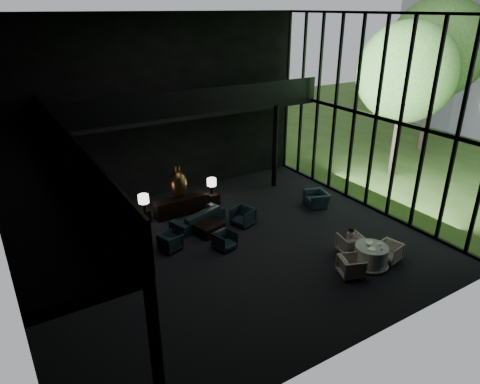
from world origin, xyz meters
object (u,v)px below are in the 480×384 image
side_table_right (213,199)px  lounge_armchair_east (243,215)px  dining_chair_north (350,243)px  dining_chair_east (389,251)px  lounge_armchair_south (225,240)px  dining_table (371,257)px  child (351,236)px  table_lamp_left (144,200)px  window_armchair (317,197)px  dining_chair_west (351,266)px  console (182,206)px  table_lamp_right (212,183)px  side_table_left (144,215)px  coffee_table (207,228)px  lounge_armchair_west (171,241)px  sofa (198,213)px  bronze_urn (178,183)px

side_table_right → lounge_armchair_east: 2.36m
dining_chair_north → dining_chair_east: dining_chair_north is taller
dining_chair_east → lounge_armchair_south: bearing=-141.6°
dining_chair_north → dining_chair_east: bearing=139.8°
lounge_armchair_south → dining_chair_north: 4.51m
lounge_armchair_south → dining_chair_east: 5.80m
dining_table → child: bearing=94.0°
table_lamp_left → lounge_armchair_south: bearing=-63.4°
dining_table → dining_chair_north: bearing=89.5°
lounge_armchair_east → dining_chair_north: bearing=11.1°
table_lamp_left → window_armchair: 7.46m
dining_chair_west → lounge_armchair_east: bearing=33.6°
lounge_armchair_east → console: bearing=-159.8°
table_lamp_right → dining_chair_west: bearing=-80.5°
side_table_left → coffee_table: (1.75, -2.30, -0.04)m
table_lamp_right → dining_chair_west: size_ratio=0.91×
side_table_left → lounge_armchair_west: bearing=-89.2°
console → table_lamp_left: (-1.60, 0.08, 0.66)m
side_table_left → table_lamp_right: table_lamp_right is taller
window_armchair → console: bearing=-98.2°
coffee_table → dining_chair_west: 5.70m
side_table_left → window_armchair: (7.02, -2.63, 0.17)m
sofa → table_lamp_left: bearing=-54.1°
side_table_right → dining_table: bearing=-72.7°
side_table_left → coffee_table: 2.89m
lounge_armchair_west → coffee_table: size_ratio=0.68×
table_lamp_left → table_lamp_right: (3.20, 0.18, -0.02)m
dining_chair_west → lounge_armchair_south: bearing=56.9°
side_table_left → dining_table: bearing=-53.2°
table_lamp_right → sofa: bearing=-134.2°
coffee_table → dining_table: (3.68, -4.94, 0.11)m
table_lamp_left → lounge_armchair_south: table_lamp_left is taller
table_lamp_left → coffee_table: 2.88m
table_lamp_left → dining_chair_west: (4.43, -7.17, -0.65)m
lounge_armchair_east → dining_chair_west: size_ratio=1.14×
window_armchair → dining_chair_north: bearing=-7.9°
dining_chair_west → lounge_armchair_west: bearing=64.3°
table_lamp_left → sofa: 2.25m
bronze_urn → side_table_left: (-1.60, -0.00, -1.08)m
lounge_armchair_east → dining_chair_east: (2.92, -4.92, -0.07)m
console → dining_table: bearing=-61.3°
lounge_armchair_south → dining_chair_west: 4.54m
table_lamp_left → table_lamp_right: size_ratio=1.05×
console → dining_chair_east: size_ratio=3.28×
side_table_right → dining_chair_north: dining_chair_north is taller
side_table_left → lounge_armchair_east: bearing=-36.3°
window_armchair → dining_chair_north: window_armchair is taller
window_armchair → dining_chair_east: window_armchair is taller
lounge_armchair_east → dining_table: size_ratio=0.68×
bronze_urn → dining_table: bronze_urn is taller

